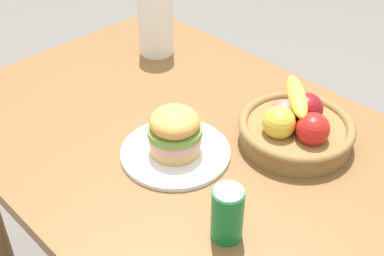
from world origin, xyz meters
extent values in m
cube|color=brown|center=(0.00, 0.00, 0.73)|extent=(1.40, 0.90, 0.04)
cylinder|color=brown|center=(-0.62, 0.37, 0.35)|extent=(0.07, 0.07, 0.71)
cylinder|color=white|center=(-0.01, -0.07, 0.76)|extent=(0.27, 0.27, 0.01)
cylinder|color=#DBAD60|center=(-0.01, -0.07, 0.78)|extent=(0.12, 0.12, 0.03)
cylinder|color=pink|center=(-0.01, -0.07, 0.80)|extent=(0.13, 0.13, 0.02)
cylinder|color=olive|center=(-0.01, -0.07, 0.82)|extent=(0.13, 0.13, 0.02)
ellipsoid|color=#DF9F4D|center=(-0.01, -0.07, 0.85)|extent=(0.12, 0.12, 0.06)
cylinder|color=#147238|center=(0.25, -0.17, 0.81)|extent=(0.07, 0.07, 0.12)
cylinder|color=silver|center=(0.25, -0.17, 0.87)|extent=(0.06, 0.06, 0.00)
cylinder|color=olive|center=(0.16, 0.18, 0.78)|extent=(0.28, 0.28, 0.05)
torus|color=olive|center=(0.16, 0.18, 0.80)|extent=(0.29, 0.29, 0.02)
sphere|color=red|center=(0.22, 0.16, 0.83)|extent=(0.08, 0.08, 0.08)
sphere|color=maroon|center=(0.16, 0.22, 0.83)|extent=(0.08, 0.08, 0.08)
sphere|color=#D16066|center=(0.12, 0.17, 0.83)|extent=(0.07, 0.07, 0.07)
sphere|color=gold|center=(0.14, 0.13, 0.83)|extent=(0.08, 0.08, 0.08)
ellipsoid|color=yellow|center=(0.13, 0.21, 0.86)|extent=(0.17, 0.17, 0.05)
cylinder|color=white|center=(-0.44, 0.24, 0.87)|extent=(0.11, 0.11, 0.24)
camera|label=1|loc=(0.71, -0.72, 1.57)|focal=48.26mm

